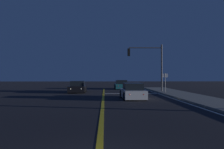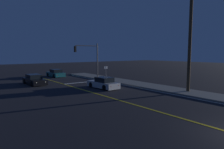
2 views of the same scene
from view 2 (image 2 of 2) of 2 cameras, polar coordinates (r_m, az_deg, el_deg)
sidewalk_right at (r=24.51m, az=13.86°, el=-3.71°), size 3.20×42.00×0.15m
lane_line_center at (r=19.14m, az=-0.94°, el=-6.49°), size 0.20×39.67×0.01m
lane_line_edge_right at (r=23.12m, az=10.99°, el=-4.41°), size 0.16×39.67×0.01m
stop_bar at (r=29.20m, az=-8.03°, el=-2.18°), size 6.20×0.50×0.01m
car_lead_oncoming_silver at (r=23.98m, az=-2.48°, el=-2.53°), size 1.96×4.42×1.34m
car_distant_tail_teal at (r=37.00m, az=-15.74°, el=0.29°), size 1.97×4.41×1.34m
car_side_waiting_black at (r=28.88m, az=-21.21°, el=-1.47°), size 2.06×4.76×1.34m
traffic_signal_near_right at (r=32.10m, az=-6.47°, el=5.47°), size 4.22×0.28×5.74m
utility_pole_right at (r=22.60m, az=21.34°, el=9.64°), size 1.64×0.34×11.16m
street_sign_corner at (r=30.55m, az=-1.74°, el=1.10°), size 0.56×0.08×2.24m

